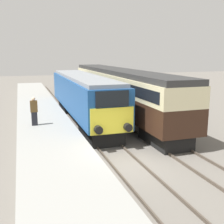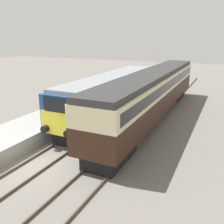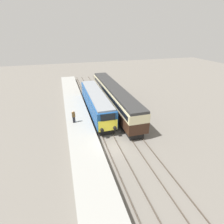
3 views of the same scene
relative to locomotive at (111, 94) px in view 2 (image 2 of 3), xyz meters
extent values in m
plane|color=slate|center=(0.00, -9.72, -2.08)|extent=(120.00, 120.00, 0.00)
cube|color=gray|center=(-3.30, -1.72, -1.63)|extent=(3.50, 50.00, 0.90)
cube|color=#4C4238|center=(-0.72, -4.72, -2.01)|extent=(0.07, 60.00, 0.14)
cube|color=#4C4238|center=(0.72, -4.72, -2.01)|extent=(0.07, 60.00, 0.14)
cube|color=#4C4238|center=(2.68, -4.72, -2.01)|extent=(0.07, 60.00, 0.14)
cube|color=#4C4238|center=(4.12, -4.72, -2.01)|extent=(0.07, 60.00, 0.14)
cube|color=black|center=(0.00, -4.94, -1.58)|extent=(2.03, 4.00, 1.00)
cube|color=black|center=(0.00, 5.02, -1.58)|extent=(2.03, 4.00, 1.00)
cube|color=navy|center=(0.00, 0.04, 0.14)|extent=(2.70, 14.96, 2.45)
cube|color=yellow|center=(0.00, -7.48, -0.35)|extent=(2.48, 0.10, 1.47)
cube|color=black|center=(0.00, -7.48, 0.87)|extent=(1.89, 0.10, 0.88)
cube|color=gray|center=(0.00, 0.04, 1.48)|extent=(2.38, 14.36, 0.24)
cylinder|color=black|center=(-0.85, -7.69, -0.73)|extent=(0.44, 0.35, 0.44)
cylinder|color=black|center=(0.85, -7.69, -0.73)|extent=(0.44, 0.35, 0.44)
cube|color=black|center=(3.40, -7.27, -1.61)|extent=(1.89, 3.60, 0.95)
cube|color=black|center=(3.40, 9.65, -1.61)|extent=(1.89, 3.60, 0.95)
cube|color=#331E14|center=(3.40, 1.19, -0.37)|extent=(2.70, 21.32, 1.53)
cube|color=beige|center=(3.40, 1.19, 1.00)|extent=(2.71, 21.32, 1.20)
cube|color=black|center=(3.40, 1.19, 1.00)|extent=(2.75, 20.47, 0.66)
cube|color=#2D2D2D|center=(3.40, 1.19, 1.78)|extent=(2.48, 21.32, 0.36)
cube|color=black|center=(-3.96, -3.81, -0.75)|extent=(0.36, 0.24, 0.86)
cube|color=brown|center=(-3.96, -3.81, 0.04)|extent=(0.44, 0.26, 0.72)
sphere|color=beige|center=(-3.96, -3.81, 0.51)|extent=(0.23, 0.23, 0.23)
camera|label=1|loc=(-4.68, -21.70, 3.28)|focal=45.00mm
camera|label=2|loc=(8.97, -18.89, 4.70)|focal=40.00mm
camera|label=3|loc=(-4.90, -26.07, 10.70)|focal=28.00mm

